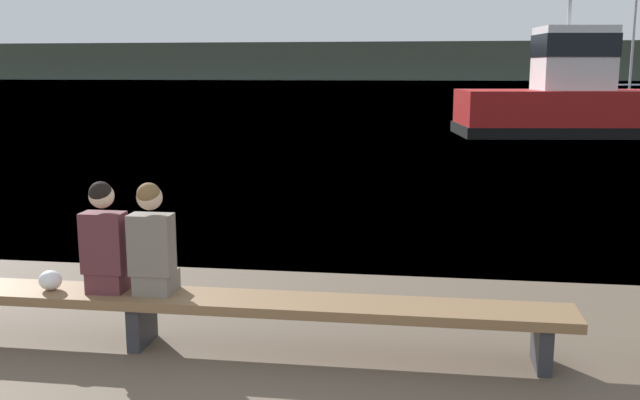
{
  "coord_description": "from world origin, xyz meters",
  "views": [
    {
      "loc": [
        2.03,
        -2.77,
        2.51
      ],
      "look_at": [
        0.74,
        6.17,
        0.84
      ],
      "focal_mm": 40.0,
      "sensor_mm": 36.0,
      "label": 1
    }
  ],
  "objects_px": {
    "bench_main": "(141,302)",
    "shopping_bag": "(50,280)",
    "tugboat_red": "(563,102)",
    "moored_sailboat": "(634,112)",
    "person_left": "(105,241)",
    "person_right": "(152,243)"
  },
  "relations": [
    {
      "from": "bench_main",
      "to": "shopping_bag",
      "type": "distance_m",
      "value": 0.88
    },
    {
      "from": "tugboat_red",
      "to": "moored_sailboat",
      "type": "bearing_deg",
      "value": -39.12
    },
    {
      "from": "shopping_bag",
      "to": "tugboat_red",
      "type": "relative_size",
      "value": 0.03
    },
    {
      "from": "bench_main",
      "to": "moored_sailboat",
      "type": "relative_size",
      "value": 1.06
    },
    {
      "from": "person_left",
      "to": "tugboat_red",
      "type": "distance_m",
      "value": 23.94
    },
    {
      "from": "tugboat_red",
      "to": "moored_sailboat",
      "type": "distance_m",
      "value": 9.01
    },
    {
      "from": "tugboat_red",
      "to": "person_left",
      "type": "bearing_deg",
      "value": 152.8
    },
    {
      "from": "person_left",
      "to": "person_right",
      "type": "height_order",
      "value": "same"
    },
    {
      "from": "person_left",
      "to": "shopping_bag",
      "type": "relative_size",
      "value": 4.88
    },
    {
      "from": "shopping_bag",
      "to": "moored_sailboat",
      "type": "relative_size",
      "value": 0.03
    },
    {
      "from": "person_right",
      "to": "shopping_bag",
      "type": "xyz_separation_m",
      "value": [
        -0.99,
        -0.02,
        -0.39
      ]
    },
    {
      "from": "shopping_bag",
      "to": "moored_sailboat",
      "type": "distance_m",
      "value": 33.01
    },
    {
      "from": "bench_main",
      "to": "moored_sailboat",
      "type": "xyz_separation_m",
      "value": [
        12.53,
        30.15,
        0.05
      ]
    },
    {
      "from": "person_right",
      "to": "shopping_bag",
      "type": "height_order",
      "value": "person_right"
    },
    {
      "from": "person_right",
      "to": "moored_sailboat",
      "type": "height_order",
      "value": "moored_sailboat"
    },
    {
      "from": "bench_main",
      "to": "shopping_bag",
      "type": "bearing_deg",
      "value": -178.34
    },
    {
      "from": "person_right",
      "to": "person_left",
      "type": "bearing_deg",
      "value": 179.97
    },
    {
      "from": "moored_sailboat",
      "to": "tugboat_red",
      "type": "bearing_deg",
      "value": 146.32
    },
    {
      "from": "bench_main",
      "to": "shopping_bag",
      "type": "relative_size",
      "value": 36.56
    },
    {
      "from": "bench_main",
      "to": "moored_sailboat",
      "type": "distance_m",
      "value": 32.65
    },
    {
      "from": "bench_main",
      "to": "tugboat_red",
      "type": "bearing_deg",
      "value": 70.88
    },
    {
      "from": "person_right",
      "to": "tugboat_red",
      "type": "height_order",
      "value": "tugboat_red"
    }
  ]
}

